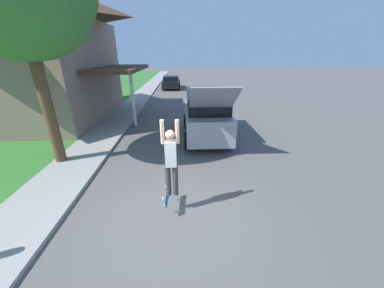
{
  "coord_description": "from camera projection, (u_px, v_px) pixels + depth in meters",
  "views": [
    {
      "loc": [
        0.24,
        -4.31,
        3.68
      ],
      "look_at": [
        0.5,
        1.62,
        1.16
      ],
      "focal_mm": 20.0,
      "sensor_mm": 36.0,
      "label": 1
    }
  ],
  "objects": [
    {
      "name": "lawn",
      "position": [
        17.0,
        133.0,
        10.57
      ],
      "size": [
        10.0,
        80.0,
        0.08
      ],
      "color": "#2D6B28",
      "rests_on": "ground_plane"
    },
    {
      "name": "skateboard",
      "position": [
        167.0,
        195.0,
        5.33
      ],
      "size": [
        0.15,
        0.79,
        0.25
      ],
      "color": "#236B99",
      "rests_on": "ground_plane"
    },
    {
      "name": "house",
      "position": [
        21.0,
        46.0,
        11.67
      ],
      "size": [
        10.88,
        9.03,
        7.7
      ],
      "color": "#89705B",
      "rests_on": "lawn"
    },
    {
      "name": "car_down_street",
      "position": [
        171.0,
        82.0,
        24.19
      ],
      "size": [
        1.98,
        4.15,
        1.4
      ],
      "color": "black",
      "rests_on": "ground_plane"
    },
    {
      "name": "skateboarder",
      "position": [
        171.0,
        159.0,
        4.83
      ],
      "size": [
        0.41,
        0.22,
        1.88
      ],
      "color": "#38383D",
      "rests_on": "ground_plane"
    },
    {
      "name": "ground_plane",
      "position": [
        175.0,
        212.0,
        5.4
      ],
      "size": [
        120.0,
        120.0,
        0.0
      ],
      "primitive_type": "plane",
      "color": "#54514F"
    },
    {
      "name": "sidewalk",
      "position": [
        107.0,
        132.0,
        10.75
      ],
      "size": [
        1.8,
        80.0,
        0.1
      ],
      "color": "gray",
      "rests_on": "ground_plane"
    },
    {
      "name": "suv_parked",
      "position": [
        206.0,
        113.0,
        9.94
      ],
      "size": [
        2.02,
        5.26,
        2.74
      ],
      "color": "gray",
      "rests_on": "ground_plane"
    }
  ]
}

